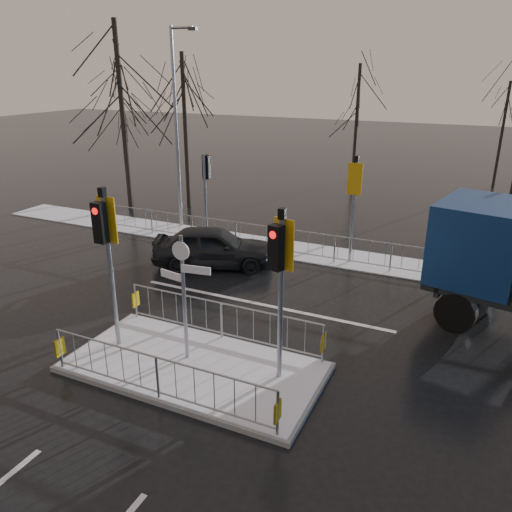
% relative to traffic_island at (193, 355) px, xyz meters
% --- Properties ---
extents(ground, '(120.00, 120.00, 0.00)m').
position_rel_traffic_island_xyz_m(ground, '(0.01, -0.01, -0.39)').
color(ground, black).
rests_on(ground, ground).
extents(snow_verge, '(30.00, 2.00, 0.04)m').
position_rel_traffic_island_xyz_m(snow_verge, '(0.01, 8.59, -0.37)').
color(snow_verge, white).
rests_on(snow_verge, ground).
extents(lane_markings, '(8.00, 11.38, 0.01)m').
position_rel_traffic_island_xyz_m(lane_markings, '(0.01, -0.34, -0.39)').
color(lane_markings, silver).
rests_on(lane_markings, ground).
extents(traffic_island, '(6.00, 3.04, 4.15)m').
position_rel_traffic_island_xyz_m(traffic_island, '(0.00, 0.00, 0.00)').
color(traffic_island, slate).
rests_on(traffic_island, ground).
extents(far_kerb_fixtures, '(18.00, 0.65, 3.83)m').
position_rel_traffic_island_xyz_m(far_kerb_fixtures, '(0.31, 8.08, 0.63)').
color(far_kerb_fixtures, gray).
rests_on(far_kerb_fixtures, ground).
extents(car_far_lane, '(4.57, 3.20, 1.44)m').
position_rel_traffic_island_xyz_m(car_far_lane, '(-2.82, 5.93, 0.33)').
color(car_far_lane, black).
rests_on(car_far_lane, ground).
extents(tree_near_a, '(4.75, 4.75, 8.97)m').
position_rel_traffic_island_xyz_m(tree_near_a, '(-10.49, 10.99, 5.72)').
color(tree_near_a, black).
rests_on(tree_near_a, ground).
extents(tree_near_b, '(4.00, 4.00, 7.55)m').
position_rel_traffic_island_xyz_m(tree_near_b, '(-7.99, 12.49, 4.76)').
color(tree_near_b, black).
rests_on(tree_near_b, ground).
extents(tree_near_c, '(3.50, 3.50, 6.61)m').
position_rel_traffic_island_xyz_m(tree_near_c, '(-12.49, 13.49, 4.11)').
color(tree_near_c, black).
rests_on(tree_near_c, ground).
extents(tree_far_a, '(3.75, 3.75, 7.08)m').
position_rel_traffic_island_xyz_m(tree_far_a, '(-1.99, 21.99, 4.43)').
color(tree_far_a, black).
rests_on(tree_far_a, ground).
extents(tree_far_b, '(3.25, 3.25, 6.14)m').
position_rel_traffic_island_xyz_m(tree_far_b, '(6.01, 23.99, 3.79)').
color(tree_far_b, black).
rests_on(tree_far_b, ground).
extents(street_lamp_left, '(1.25, 0.18, 8.20)m').
position_rel_traffic_island_xyz_m(street_lamp_left, '(-6.42, 9.49, 4.10)').
color(street_lamp_left, gray).
rests_on(street_lamp_left, ground).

